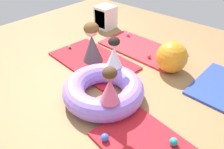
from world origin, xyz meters
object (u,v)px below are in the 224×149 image
storage_cube (105,17)px  exercise_ball_large (172,57)px  adult_seated (92,43)px  play_ball_red (149,56)px  play_ball_green (70,47)px  play_ball_teal (174,142)px  child_in_pink (110,85)px  inflatable_cushion (103,90)px  child_in_white (114,53)px  play_ball_pink (128,34)px  play_ball_blue (105,137)px  play_ball_orange (174,58)px

storage_cube → exercise_ball_large: bearing=-16.8°
adult_seated → play_ball_red: (0.80, 0.79, -0.34)m
play_ball_green → play_ball_teal: bearing=-15.0°
storage_cube → play_ball_teal: bearing=-34.5°
child_in_pink → storage_cube: 3.29m
adult_seated → play_ball_red: size_ratio=10.42×
inflatable_cushion → play_ball_red: 1.48m
child_in_white → play_ball_red: (0.03, 1.05, -0.52)m
play_ball_pink → storage_cube: bearing=174.6°
child_in_pink → adult_seated: child_in_pink is taller
child_in_pink → play_ball_red: bearing=-26.0°
play_ball_red → exercise_ball_large: size_ratio=0.13×
play_ball_blue → play_ball_green: (-2.24, 1.29, -0.02)m
play_ball_pink → exercise_ball_large: 1.60m
play_ball_blue → play_ball_pink: play_ball_blue is taller
adult_seated → exercise_ball_large: (1.31, 0.72, -0.13)m
adult_seated → play_ball_teal: adult_seated is taller
storage_cube → inflatable_cushion: bearing=-47.6°
exercise_ball_large → child_in_white: bearing=-118.7°
child_in_pink → exercise_ball_large: bearing=-42.3°
play_ball_orange → child_in_pink: bearing=-87.5°
exercise_ball_large → storage_cube: exercise_ball_large is taller
inflatable_cushion → child_in_pink: child_in_pink is taller
inflatable_cushion → play_ball_pink: inflatable_cushion is taller
child_in_pink → play_ball_teal: 1.04m
play_ball_red → play_ball_pink: 1.10m
inflatable_cushion → play_ball_red: bearing=94.9°
play_ball_orange → exercise_ball_large: bearing=-73.9°
play_ball_red → play_ball_blue: bearing=-71.0°
adult_seated → storage_cube: size_ratio=1.39×
child_in_pink → storage_cube: bearing=2.2°
play_ball_red → play_ball_orange: size_ratio=0.78×
adult_seated → play_ball_blue: 2.01m
child_in_pink → adult_seated: 1.61m
inflatable_cushion → play_ball_orange: inflatable_cushion is taller
play_ball_green → play_ball_orange: bearing=28.9°
child_in_white → play_ball_green: bearing=171.4°
play_ball_orange → play_ball_teal: size_ratio=0.93×
storage_cube → child_in_pink: bearing=-45.9°
play_ball_red → play_ball_pink: bearing=150.5°
play_ball_orange → storage_cube: storage_cube is taller
play_ball_green → storage_cube: (-0.27, 1.41, 0.21)m
play_ball_red → storage_cube: size_ratio=0.13×
play_ball_red → play_ball_green: 1.71m
storage_cube → play_ball_green: bearing=-79.3°
play_ball_teal → exercise_ball_large: exercise_ball_large is taller
adult_seated → inflatable_cushion: bearing=26.7°
inflatable_cushion → child_in_white: child_in_white is taller
play_ball_blue → play_ball_orange: play_ball_blue is taller
child_in_pink → play_ball_blue: size_ratio=5.16×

